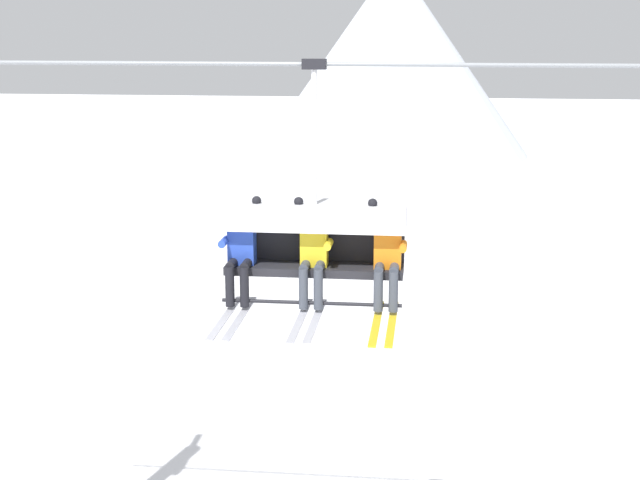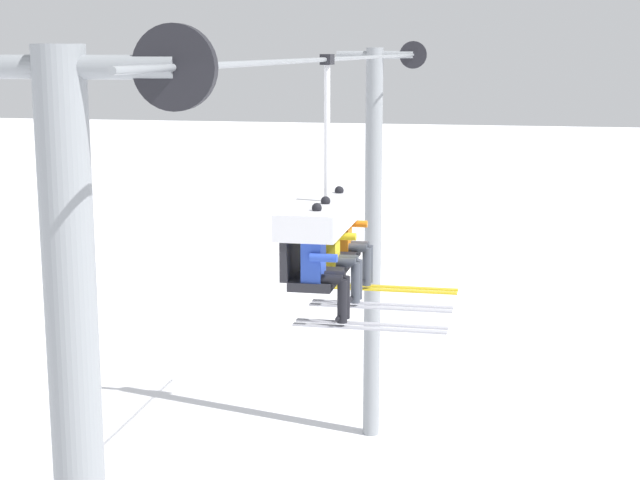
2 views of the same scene
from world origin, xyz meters
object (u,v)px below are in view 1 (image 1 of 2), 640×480
at_px(skier_yellow, 313,253).
at_px(skier_orange, 387,255).
at_px(chairlift_chair, 315,226).
at_px(skier_blue, 240,251).

bearing_deg(skier_yellow, skier_orange, 0.00).
distance_m(skier_yellow, skier_orange, 0.88).
relative_size(skier_yellow, skier_orange, 1.00).
bearing_deg(chairlift_chair, skier_orange, -13.70).
relative_size(chairlift_chair, skier_orange, 1.68).
distance_m(chairlift_chair, skier_orange, 0.95).
xyz_separation_m(skier_blue, skier_yellow, (0.87, 0.00, 0.00)).
distance_m(skier_blue, skier_orange, 1.76).
xyz_separation_m(chairlift_chair, skier_blue, (-0.88, -0.21, -0.28)).
height_order(skier_yellow, skier_orange, same).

